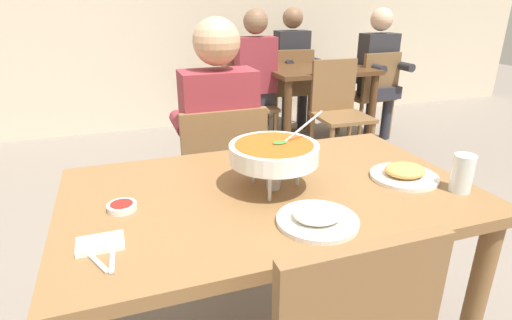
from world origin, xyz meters
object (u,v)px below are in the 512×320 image
Objects in this scene: dining_table_main at (270,217)px; patron_bg_middle at (254,73)px; diner_main at (218,134)px; dining_table_far at (316,82)px; chair_bg_window at (243,88)px; chair_bg_left at (291,86)px; drink_glass at (462,175)px; appetizer_plate at (404,173)px; curry_bowl at (274,154)px; chair_diner_main at (221,179)px; patron_bg_right at (379,67)px; patron_bg_left at (293,62)px; chair_bg_corner at (338,106)px; chair_bg_middle at (247,97)px; chair_bg_right at (372,91)px; sauce_dish at (122,207)px; rice_plate at (318,217)px.

dining_table_main is 1.05× the size of patron_bg_middle.
dining_table_far is at bearing 49.61° from diner_main.
chair_bg_left is at bearing -4.73° from chair_bg_window.
drink_glass is 0.13× the size of dining_table_far.
drink_glass is (0.11, -0.15, 0.04)m from appetizer_plate.
curry_bowl is at bearing -107.46° from patron_bg_middle.
patron_bg_middle reaches higher than curry_bowl.
chair_diner_main is 2.65m from patron_bg_right.
appetizer_plate reaches higher than dining_table_far.
chair_bg_window is at bearing 175.27° from chair_bg_left.
patron_bg_left and patron_bg_right have the same top height.
chair_bg_left and chair_bg_window have the same top height.
patron_bg_middle is at bearing 65.32° from diner_main.
dining_table_main is 0.24m from curry_bowl.
drink_glass reaches higher than dining_table_far.
patron_bg_left is (0.02, 0.59, 0.11)m from dining_table_far.
patron_bg_left is at bearing 87.42° from chair_bg_corner.
curry_bowl is (0.01, -0.00, 0.24)m from dining_table_main.
patron_bg_right is (2.08, 1.60, 0.00)m from diner_main.
chair_diner_main reaches higher than appetizer_plate.
chair_diner_main is 2.32m from chair_bg_window.
curry_bowl is 3.13m from patron_bg_right.
appetizer_plate is at bearing -95.02° from chair_bg_middle.
appetizer_plate is (0.49, -0.82, 0.05)m from diner_main.
chair_bg_right is 0.69× the size of patron_bg_right.
chair_bg_right is (2.51, 2.32, -0.27)m from sauce_dish.
chair_diner_main is 0.69× the size of patron_bg_right.
diner_main reaches higher than chair_bg_window.
diner_main and patron_bg_middle have the same top height.
chair_bg_window is 0.69× the size of patron_bg_right.
diner_main is 2.64m from patron_bg_left.
chair_bg_left is (0.73, 3.07, -0.32)m from drink_glass.
chair_diner_main is 0.24m from diner_main.
drink_glass is 0.10× the size of patron_bg_middle.
chair_bg_corner is at bearing -145.70° from chair_bg_right.
chair_bg_middle reaches higher than sauce_dish.
dining_table_main is 15.30× the size of sauce_dish.
chair_bg_middle is (0.71, 2.46, -0.15)m from dining_table_main.
dining_table_main is at bearing -106.12° from chair_bg_middle.
dining_table_far is (1.38, 2.38, -0.27)m from curry_bowl.
chair_bg_window is (0.79, 2.89, -0.39)m from curry_bowl.
chair_bg_window reaches higher than rice_plate.
rice_plate is 0.27× the size of chair_bg_middle.
sauce_dish is at bearing -116.04° from chair_bg_middle.
rice_plate is 2.79m from patron_bg_middle.
chair_bg_left is 0.97m from chair_bg_corner.
patron_bg_left is at bearing 136.51° from patron_bg_right.
rice_plate is at bearing -112.54° from chair_bg_left.
chair_bg_left is at bearing 91.65° from chair_bg_corner.
appetizer_plate is at bearing 127.28° from drink_glass.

